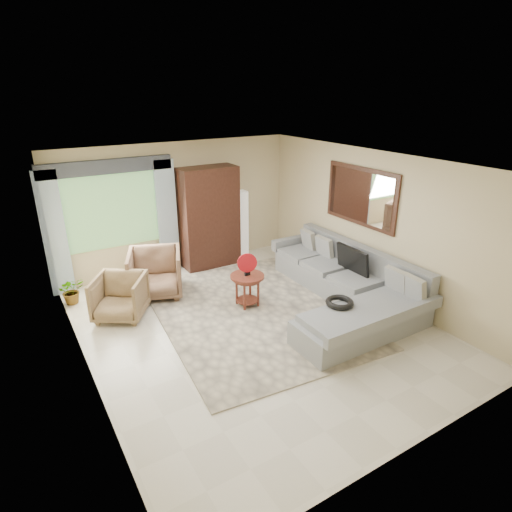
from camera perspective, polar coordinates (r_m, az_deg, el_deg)
ground at (r=6.97m, az=-0.25°, el=-9.36°), size 6.00×6.00×0.00m
area_rug at (r=7.36m, az=-0.47°, el=-7.48°), size 3.35×4.26×0.02m
sectional_sofa at (r=7.69m, az=11.92°, el=-4.35°), size 2.30×3.46×0.90m
tv_screen at (r=7.80m, az=12.75°, el=-0.52°), size 0.14×0.74×0.48m
garden_hose at (r=6.65m, az=11.08°, el=-6.09°), size 0.43×0.43×0.09m
coffee_table at (r=7.44m, az=-1.16°, el=-4.55°), size 0.59×0.59×0.59m
red_disc at (r=7.23m, az=-1.19°, el=-0.92°), size 0.32×0.16×0.34m
armchair_left at (r=7.42m, az=-17.69°, el=-5.23°), size 1.10×1.10×0.73m
armchair_right at (r=8.00m, az=-13.26°, el=-2.24°), size 1.20×1.22×0.86m
potted_plant at (r=8.24m, az=-23.37°, el=-4.24°), size 0.47×0.42×0.48m
armoire at (r=9.01m, az=-6.28°, el=5.13°), size 1.20×0.55×2.10m
floor_lamp at (r=9.49m, az=-2.00°, el=4.23°), size 0.24×0.24×1.50m
window at (r=8.55m, az=-18.72°, el=5.65°), size 1.80×0.04×1.40m
curtain_left at (r=8.39m, az=-25.30°, el=2.59°), size 0.40×0.08×2.30m
curtain_right at (r=8.81m, az=-11.77°, el=5.11°), size 0.40×0.08×2.30m
valance at (r=8.31m, az=-19.31°, el=11.17°), size 2.40×0.12×0.26m
wall_mirror at (r=8.01m, az=13.76°, el=7.73°), size 0.05×1.70×1.05m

